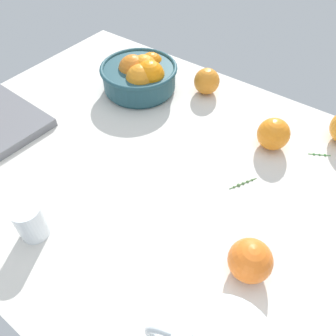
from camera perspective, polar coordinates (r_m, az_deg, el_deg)
ground_plane at (r=81.05cm, az=1.19°, el=-1.59°), size 133.45×89.49×3.00cm
fruit_bowl at (r=103.59cm, az=-4.74°, el=15.63°), size 22.96×22.96×11.53cm
juice_glass at (r=72.45cm, az=-22.30°, el=-8.71°), size 5.89×5.89×8.02cm
loose_orange_1 at (r=87.87cm, az=17.59°, el=5.58°), size 8.14×8.14×8.14cm
loose_orange_2 at (r=103.73cm, az=6.64°, el=14.52°), size 7.73×7.73×7.73cm
loose_orange_3 at (r=64.11cm, az=13.87°, el=-15.11°), size 8.18×8.18×8.18cm
herb_sprig_0 at (r=92.31cm, az=24.58°, el=2.15°), size 4.95×2.93×0.77cm
herb_sprig_1 at (r=79.44cm, az=12.65°, el=-2.54°), size 3.80×6.75×0.91cm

